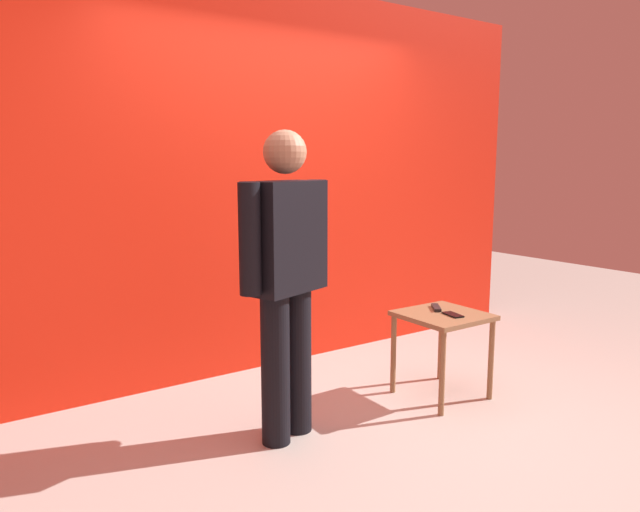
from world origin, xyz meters
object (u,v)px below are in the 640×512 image
at_px(standing_person, 286,270).
at_px(side_table, 443,327).
at_px(cell_phone, 453,315).
at_px(tv_remote, 436,308).

distance_m(standing_person, side_table, 1.23).
bearing_deg(cell_phone, standing_person, -176.94).
height_order(side_table, cell_phone, cell_phone).
distance_m(cell_phone, tv_remote, 0.18).
height_order(standing_person, tv_remote, standing_person).
xyz_separation_m(standing_person, tv_remote, (1.17, 0.03, -0.38)).
bearing_deg(tv_remote, cell_phone, -62.92).
bearing_deg(tv_remote, side_table, -74.53).
relative_size(side_table, cell_phone, 3.87).
xyz_separation_m(cell_phone, tv_remote, (0.03, 0.18, 0.01)).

